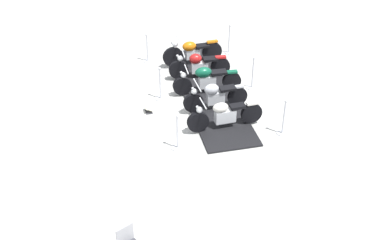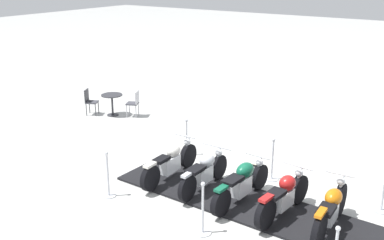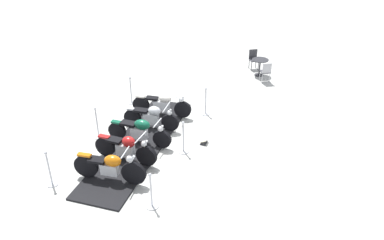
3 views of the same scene
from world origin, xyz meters
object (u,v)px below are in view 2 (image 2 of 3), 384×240
(motorcycle_maroon, at_px, (284,196))
(info_placard, at_px, (257,164))
(stanchion_right_front, at_px, (383,198))
(stanchion_left_rear, at_px, (108,182))
(motorcycle_copper, at_px, (331,209))
(cafe_chair_near_table, at_px, (90,100))
(motorcycle_forest, at_px, (242,182))
(stanchion_right_rear, at_px, (187,144))
(stanchion_left_mid, at_px, (203,218))
(cafe_table, at_px, (112,100))
(motorcycle_cream, at_px, (171,162))
(cafe_chair_across_table, at_px, (134,102))
(motorcycle_chrome, at_px, (205,171))
(stanchion_right_mid, at_px, (272,167))

(motorcycle_maroon, distance_m, info_placard, 2.66)
(stanchion_right_front, distance_m, stanchion_left_rear, 6.17)
(motorcycle_copper, relative_size, stanchion_left_rear, 1.91)
(stanchion_right_front, bearing_deg, cafe_chair_near_table, 83.12)
(motorcycle_forest, relative_size, stanchion_right_rear, 2.05)
(stanchion_left_mid, xyz_separation_m, cafe_chair_near_table, (4.24, 7.65, 0.19))
(stanchion_right_rear, xyz_separation_m, cafe_table, (1.50, 4.33, 0.25))
(info_placard, bearing_deg, motorcycle_copper, -36.09)
(motorcycle_maroon, bearing_deg, cafe_table, 74.32)
(stanchion_left_rear, distance_m, cafe_table, 6.23)
(stanchion_left_rear, height_order, cafe_table, stanchion_left_rear)
(motorcycle_maroon, xyz_separation_m, cafe_table, (3.10, 7.99, 0.08))
(motorcycle_cream, distance_m, stanchion_right_rear, 1.63)
(info_placard, bearing_deg, stanchion_right_rear, -166.27)
(stanchion_left_mid, bearing_deg, cafe_chair_near_table, 61.02)
(cafe_chair_across_table, bearing_deg, stanchion_left_mid, 116.07)
(motorcycle_chrome, height_order, info_placard, motorcycle_chrome)
(stanchion_right_rear, distance_m, info_placard, 2.08)
(motorcycle_cream, bearing_deg, stanchion_right_front, -75.53)
(motorcycle_copper, bearing_deg, info_placard, 49.90)
(motorcycle_forest, relative_size, stanchion_right_mid, 2.00)
(motorcycle_copper, height_order, motorcycle_chrome, motorcycle_copper)
(motorcycle_copper, relative_size, stanchion_right_mid, 1.93)
(cafe_table, bearing_deg, motorcycle_chrome, -117.07)
(info_placard, bearing_deg, cafe_chair_near_table, 176.03)
(stanchion_right_front, distance_m, stanchion_right_mid, 2.68)
(stanchion_left_rear, bearing_deg, motorcycle_forest, -61.31)
(stanchion_right_rear, bearing_deg, stanchion_right_front, -91.51)
(info_placard, bearing_deg, motorcycle_cream, -124.70)
(stanchion_right_rear, xyz_separation_m, stanchion_left_mid, (-3.12, -2.60, 0.02))
(motorcycle_chrome, xyz_separation_m, stanchion_right_front, (1.40, -3.74, -0.19))
(motorcycle_cream, xyz_separation_m, info_placard, (1.95, -1.43, -0.42))
(motorcycle_forest, xyz_separation_m, cafe_table, (3.06, 6.97, 0.06))
(stanchion_right_front, relative_size, stanchion_right_mid, 0.96)
(stanchion_left_mid, bearing_deg, motorcycle_cream, 51.28)
(stanchion_left_mid, bearing_deg, cafe_chair_across_table, 51.18)
(stanchion_right_rear, bearing_deg, info_placard, -77.79)
(stanchion_right_front, distance_m, stanchion_left_mid, 4.06)
(motorcycle_copper, distance_m, motorcycle_cream, 4.10)
(stanchion_right_front, bearing_deg, stanchion_left_mid, 137.24)
(stanchion_right_rear, xyz_separation_m, info_placard, (0.44, -2.01, -0.27))
(motorcycle_cream, distance_m, stanchion_left_mid, 2.58)
(motorcycle_chrome, height_order, stanchion_right_front, stanchion_right_front)
(stanchion_left_rear, distance_m, info_placard, 4.08)
(motorcycle_maroon, relative_size, motorcycle_forest, 0.93)
(motorcycle_cream, distance_m, cafe_chair_across_table, 5.35)
(motorcycle_copper, bearing_deg, stanchion_right_mid, 49.79)
(stanchion_right_rear, relative_size, cafe_table, 1.41)
(cafe_chair_across_table, bearing_deg, stanchion_right_front, 142.35)
(motorcycle_chrome, xyz_separation_m, stanchion_left_mid, (-1.59, -0.99, -0.17))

